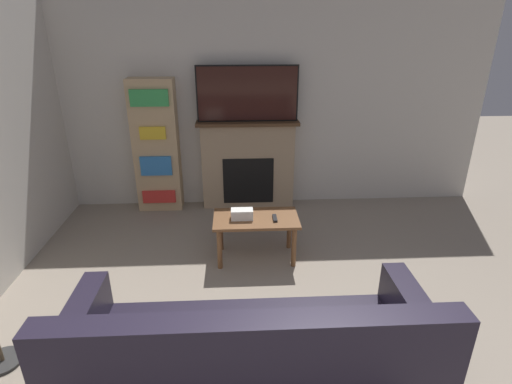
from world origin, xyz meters
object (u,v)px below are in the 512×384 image
(tv, at_px, (247,94))
(couch, at_px, (250,364))
(bookshelf, at_px, (156,147))
(fireplace, at_px, (248,164))
(coffee_table, at_px, (256,224))

(tv, relative_size, couch, 0.55)
(tv, height_order, couch, tv)
(tv, height_order, bookshelf, tv)
(fireplace, relative_size, coffee_table, 1.50)
(coffee_table, height_order, bookshelf, bookshelf)
(fireplace, height_order, coffee_table, fireplace)
(couch, xyz_separation_m, bookshelf, (-1.07, 3.05, 0.54))
(fireplace, xyz_separation_m, coffee_table, (0.03, -1.34, -0.19))
(fireplace, height_order, bookshelf, bookshelf)
(fireplace, height_order, tv, tv)
(tv, height_order, coffee_table, tv)
(fireplace, bearing_deg, couch, -91.80)
(fireplace, relative_size, couch, 0.57)
(tv, xyz_separation_m, couch, (-0.10, -3.05, -1.19))
(fireplace, distance_m, couch, 3.09)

